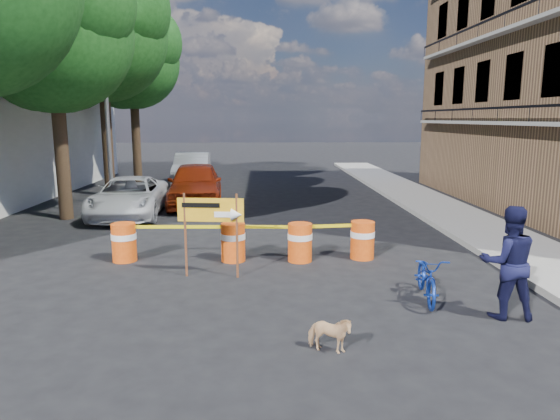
{
  "coord_description": "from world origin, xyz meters",
  "views": [
    {
      "loc": [
        -0.32,
        -9.63,
        3.31
      ],
      "look_at": [
        0.12,
        1.26,
        1.3
      ],
      "focal_mm": 32.0,
      "sensor_mm": 36.0,
      "label": 1
    }
  ],
  "objects": [
    {
      "name": "ground",
      "position": [
        0.0,
        0.0,
        0.0
      ],
      "size": [
        120.0,
        120.0,
        0.0
      ],
      "primitive_type": "plane",
      "color": "black",
      "rests_on": "ground"
    },
    {
      "name": "sidewalk_east",
      "position": [
        6.2,
        6.0,
        0.07
      ],
      "size": [
        2.4,
        40.0,
        0.15
      ],
      "primitive_type": "cube",
      "color": "gray",
      "rests_on": "ground"
    },
    {
      "name": "tree_mid_a",
      "position": [
        -6.74,
        7.0,
        6.01
      ],
      "size": [
        5.25,
        5.0,
        8.68
      ],
      "color": "#332316",
      "rests_on": "ground"
    },
    {
      "name": "tree_mid_b",
      "position": [
        -6.73,
        12.0,
        6.71
      ],
      "size": [
        5.67,
        5.4,
        9.62
      ],
      "color": "#332316",
      "rests_on": "ground"
    },
    {
      "name": "tree_far",
      "position": [
        -6.74,
        17.0,
        6.22
      ],
      "size": [
        5.04,
        4.8,
        8.84
      ],
      "color": "#332316",
      "rests_on": "ground"
    },
    {
      "name": "streetlamp",
      "position": [
        -5.93,
        9.5,
        4.38
      ],
      "size": [
        1.25,
        0.18,
        8.0
      ],
      "color": "gray",
      "rests_on": "ground"
    },
    {
      "name": "barrel_far_left",
      "position": [
        -3.52,
        1.84,
        0.47
      ],
      "size": [
        0.58,
        0.58,
        0.9
      ],
      "color": "#DD440D",
      "rests_on": "ground"
    },
    {
      "name": "barrel_mid_left",
      "position": [
        -0.96,
        1.74,
        0.47
      ],
      "size": [
        0.58,
        0.58,
        0.9
      ],
      "color": "#DD440D",
      "rests_on": "ground"
    },
    {
      "name": "barrel_mid_right",
      "position": [
        0.6,
        1.66,
        0.47
      ],
      "size": [
        0.58,
        0.58,
        0.9
      ],
      "color": "#DD440D",
      "rests_on": "ground"
    },
    {
      "name": "barrel_far_right",
      "position": [
        2.11,
        1.83,
        0.47
      ],
      "size": [
        0.58,
        0.58,
        0.9
      ],
      "color": "#DD440D",
      "rests_on": "ground"
    },
    {
      "name": "detour_sign",
      "position": [
        -1.18,
        0.53,
        1.31
      ],
      "size": [
        1.39,
        0.32,
        1.79
      ],
      "rotation": [
        0.0,
        0.0,
        -0.12
      ],
      "color": "#592D19",
      "rests_on": "ground"
    },
    {
      "name": "pedestrian",
      "position": [
        3.79,
        -1.82,
        0.96
      ],
      "size": [
        1.01,
        0.83,
        1.91
      ],
      "primitive_type": "imported",
      "rotation": [
        0.0,
        0.0,
        3.02
      ],
      "color": "black",
      "rests_on": "ground"
    },
    {
      "name": "bicycle",
      "position": [
        2.74,
        -0.96,
        0.83
      ],
      "size": [
        0.71,
        0.95,
        1.66
      ],
      "primitive_type": "imported",
      "rotation": [
        0.0,
        0.0,
        -0.15
      ],
      "color": "#13329E",
      "rests_on": "ground"
    },
    {
      "name": "dog",
      "position": [
        0.65,
        -3.0,
        0.28
      ],
      "size": [
        0.72,
        0.51,
        0.56
      ],
      "primitive_type": "imported",
      "rotation": [
        0.0,
        0.0,
        1.22
      ],
      "color": "#E6B883",
      "rests_on": "ground"
    },
    {
      "name": "suv_white",
      "position": [
        -4.8,
        7.38,
        0.66
      ],
      "size": [
        2.41,
        4.86,
        1.33
      ],
      "primitive_type": "imported",
      "rotation": [
        0.0,
        0.0,
        0.04
      ],
      "color": "silver",
      "rests_on": "ground"
    },
    {
      "name": "sedan_red",
      "position": [
        -2.8,
        9.44,
        0.83
      ],
      "size": [
        2.32,
        5.01,
        1.66
      ],
      "primitive_type": "imported",
      "rotation": [
        0.0,
        0.0,
        0.08
      ],
      "color": "maroon",
      "rests_on": "ground"
    },
    {
      "name": "sedan_silver",
      "position": [
        -3.76,
        15.79,
        0.79
      ],
      "size": [
        1.95,
        4.9,
        1.59
      ],
      "primitive_type": "imported",
      "rotation": [
        0.0,
        0.0,
        0.06
      ],
      "color": "silver",
      "rests_on": "ground"
    }
  ]
}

